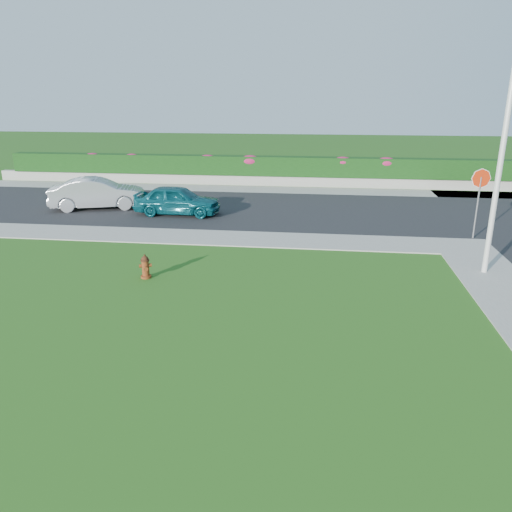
# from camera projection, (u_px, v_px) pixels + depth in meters

# --- Properties ---
(ground) EXTENTS (120.00, 120.00, 0.00)m
(ground) POSITION_uv_depth(u_px,v_px,m) (223.00, 364.00, 10.09)
(ground) COLOR black
(ground) RESTS_ON ground
(street_far) EXTENTS (26.00, 8.00, 0.04)m
(street_far) POSITION_uv_depth(u_px,v_px,m) (175.00, 207.00, 23.89)
(street_far) COLOR black
(street_far) RESTS_ON ground
(sidewalk_far) EXTENTS (24.00, 2.00, 0.04)m
(sidewalk_far) POSITION_uv_depth(u_px,v_px,m) (114.00, 234.00, 19.29)
(sidewalk_far) COLOR gray
(sidewalk_far) RESTS_ON ground
(curb_corner) EXTENTS (2.00, 2.00, 0.04)m
(curb_corner) POSITION_uv_depth(u_px,v_px,m) (464.00, 247.00, 17.73)
(curb_corner) COLOR gray
(curb_corner) RESTS_ON ground
(sidewalk_beyond) EXTENTS (34.00, 2.00, 0.04)m
(sidewalk_beyond) POSITION_uv_depth(u_px,v_px,m) (269.00, 190.00, 28.12)
(sidewalk_beyond) COLOR gray
(sidewalk_beyond) RESTS_ON ground
(retaining_wall) EXTENTS (34.00, 0.40, 0.60)m
(retaining_wall) POSITION_uv_depth(u_px,v_px,m) (272.00, 181.00, 29.45)
(retaining_wall) COLOR gray
(retaining_wall) RESTS_ON ground
(hedge) EXTENTS (32.00, 0.90, 1.10)m
(hedge) POSITION_uv_depth(u_px,v_px,m) (272.00, 166.00, 29.28)
(hedge) COLOR black
(hedge) RESTS_ON retaining_wall
(fire_hydrant) EXTENTS (0.37, 0.36, 0.72)m
(fire_hydrant) POSITION_uv_depth(u_px,v_px,m) (145.00, 267.00, 14.67)
(fire_hydrant) COLOR #56200D
(fire_hydrant) RESTS_ON ground
(sedan_teal) EXTENTS (3.85, 1.64, 1.30)m
(sedan_teal) POSITION_uv_depth(u_px,v_px,m) (177.00, 200.00, 22.17)
(sedan_teal) COLOR #0B4C57
(sedan_teal) RESTS_ON street_far
(sedan_silver) EXTENTS (4.59, 2.78, 1.43)m
(sedan_silver) POSITION_uv_depth(u_px,v_px,m) (98.00, 193.00, 23.31)
(sedan_silver) COLOR #A3A5AA
(sedan_silver) RESTS_ON street_far
(utility_pole) EXTENTS (0.16, 0.16, 6.24)m
(utility_pole) POSITION_uv_depth(u_px,v_px,m) (499.00, 170.00, 14.21)
(utility_pole) COLOR silver
(utility_pole) RESTS_ON ground
(stop_sign) EXTENTS (0.72, 0.14, 2.65)m
(stop_sign) POSITION_uv_depth(u_px,v_px,m) (480.00, 187.00, 18.08)
(stop_sign) COLOR slate
(stop_sign) RESTS_ON ground
(flower_clump_a) EXTENTS (1.07, 0.69, 0.53)m
(flower_clump_a) POSITION_uv_depth(u_px,v_px,m) (93.00, 157.00, 30.40)
(flower_clump_a) COLOR #BA2066
(flower_clump_a) RESTS_ON hedge
(flower_clump_b) EXTENTS (1.01, 0.65, 0.50)m
(flower_clump_b) POSITION_uv_depth(u_px,v_px,m) (132.00, 158.00, 30.09)
(flower_clump_b) COLOR #BA2066
(flower_clump_b) RESTS_ON hedge
(flower_clump_c) EXTENTS (1.08, 0.69, 0.54)m
(flower_clump_c) POSITION_uv_depth(u_px,v_px,m) (208.00, 159.00, 29.54)
(flower_clump_c) COLOR #BA2066
(flower_clump_c) RESTS_ON hedge
(flower_clump_d) EXTENTS (1.27, 0.82, 0.63)m
(flower_clump_d) POSITION_uv_depth(u_px,v_px,m) (250.00, 161.00, 29.24)
(flower_clump_d) COLOR #BA2066
(flower_clump_d) RESTS_ON hedge
(flower_clump_e) EXTENTS (1.15, 0.74, 0.57)m
(flower_clump_e) POSITION_uv_depth(u_px,v_px,m) (343.00, 162.00, 28.59)
(flower_clump_e) COLOR #BA2066
(flower_clump_e) RESTS_ON hedge
(flower_clump_f) EXTENTS (1.21, 0.78, 0.61)m
(flower_clump_f) POSITION_uv_depth(u_px,v_px,m) (386.00, 163.00, 28.30)
(flower_clump_f) COLOR #BA2066
(flower_clump_f) RESTS_ON hedge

